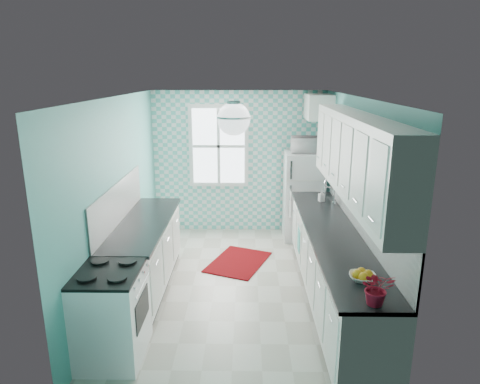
{
  "coord_description": "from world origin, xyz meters",
  "views": [
    {
      "loc": [
        0.13,
        -5.23,
        2.77
      ],
      "look_at": [
        0.05,
        0.25,
        1.25
      ],
      "focal_mm": 32.0,
      "sensor_mm": 36.0,
      "label": 1
    }
  ],
  "objects_px": {
    "fruit_bowl": "(363,278)",
    "microwave": "(305,145)",
    "fridge": "(303,196)",
    "ceiling_light": "(234,119)",
    "sink": "(320,206)",
    "potted_plant": "(377,288)",
    "stove": "(112,312)"
  },
  "relations": [
    {
      "from": "stove",
      "to": "fruit_bowl",
      "type": "height_order",
      "value": "fruit_bowl"
    },
    {
      "from": "ceiling_light",
      "to": "potted_plant",
      "type": "distance_m",
      "value": 2.14
    },
    {
      "from": "ceiling_light",
      "to": "fridge",
      "type": "relative_size",
      "value": 0.23
    },
    {
      "from": "ceiling_light",
      "to": "stove",
      "type": "relative_size",
      "value": 0.38
    },
    {
      "from": "stove",
      "to": "microwave",
      "type": "xyz_separation_m",
      "value": [
        2.31,
        3.28,
        1.16
      ]
    },
    {
      "from": "ceiling_light",
      "to": "sink",
      "type": "xyz_separation_m",
      "value": [
        1.2,
        1.48,
        -1.39
      ]
    },
    {
      "from": "potted_plant",
      "to": "microwave",
      "type": "distance_m",
      "value": 3.92
    },
    {
      "from": "sink",
      "to": "ceiling_light",
      "type": "bearing_deg",
      "value": -132.95
    },
    {
      "from": "stove",
      "to": "sink",
      "type": "relative_size",
      "value": 1.71
    },
    {
      "from": "fridge",
      "to": "microwave",
      "type": "height_order",
      "value": "microwave"
    },
    {
      "from": "fridge",
      "to": "sink",
      "type": "height_order",
      "value": "fridge"
    },
    {
      "from": "fruit_bowl",
      "to": "ceiling_light",
      "type": "bearing_deg",
      "value": 144.52
    },
    {
      "from": "sink",
      "to": "stove",
      "type": "bearing_deg",
      "value": -141.98
    },
    {
      "from": "fruit_bowl",
      "to": "microwave",
      "type": "bearing_deg",
      "value": 91.49
    },
    {
      "from": "sink",
      "to": "microwave",
      "type": "distance_m",
      "value": 1.33
    },
    {
      "from": "stove",
      "to": "potted_plant",
      "type": "bearing_deg",
      "value": -11.9
    },
    {
      "from": "fridge",
      "to": "potted_plant",
      "type": "height_order",
      "value": "fridge"
    },
    {
      "from": "fridge",
      "to": "microwave",
      "type": "xyz_separation_m",
      "value": [
        0.0,
        0.0,
        0.88
      ]
    },
    {
      "from": "fridge",
      "to": "potted_plant",
      "type": "bearing_deg",
      "value": -86.26
    },
    {
      "from": "potted_plant",
      "to": "microwave",
      "type": "xyz_separation_m",
      "value": [
        -0.09,
        3.88,
        0.55
      ]
    },
    {
      "from": "potted_plant",
      "to": "microwave",
      "type": "height_order",
      "value": "microwave"
    },
    {
      "from": "ceiling_light",
      "to": "fridge",
      "type": "height_order",
      "value": "ceiling_light"
    },
    {
      "from": "fruit_bowl",
      "to": "potted_plant",
      "type": "xyz_separation_m",
      "value": [
        0.0,
        -0.42,
        0.12
      ]
    },
    {
      "from": "ceiling_light",
      "to": "fridge",
      "type": "distance_m",
      "value": 3.24
    },
    {
      "from": "fridge",
      "to": "fruit_bowl",
      "type": "height_order",
      "value": "fridge"
    },
    {
      "from": "stove",
      "to": "fruit_bowl",
      "type": "relative_size",
      "value": 3.8
    },
    {
      "from": "fruit_bowl",
      "to": "potted_plant",
      "type": "distance_m",
      "value": 0.44
    },
    {
      "from": "sink",
      "to": "microwave",
      "type": "relative_size",
      "value": 1.14
    },
    {
      "from": "stove",
      "to": "fruit_bowl",
      "type": "distance_m",
      "value": 2.45
    },
    {
      "from": "ceiling_light",
      "to": "potted_plant",
      "type": "xyz_separation_m",
      "value": [
        1.2,
        -1.27,
        -1.23
      ]
    },
    {
      "from": "sink",
      "to": "microwave",
      "type": "height_order",
      "value": "microwave"
    },
    {
      "from": "stove",
      "to": "sink",
      "type": "bearing_deg",
      "value": 44.09
    }
  ]
}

